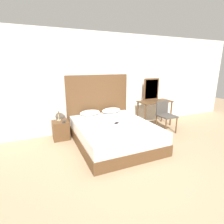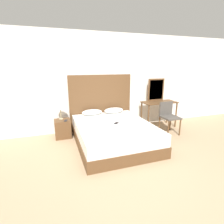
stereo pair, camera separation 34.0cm
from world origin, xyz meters
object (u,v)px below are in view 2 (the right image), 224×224
(table_lamp, at_px, (60,106))
(chair, at_px, (168,115))
(bed, at_px, (113,134))
(phone_on_bed, at_px, (116,123))
(nightstand, at_px, (63,129))
(phone_on_nightstand, at_px, (66,121))
(vanity_desk, at_px, (159,106))

(table_lamp, distance_m, chair, 2.90)
(bed, bearing_deg, phone_on_bed, -12.32)
(table_lamp, bearing_deg, bed, -37.67)
(nightstand, bearing_deg, table_lamp, 103.07)
(chair, bearing_deg, nightstand, 167.60)
(phone_on_nightstand, bearing_deg, nightstand, 129.72)
(table_lamp, xyz_separation_m, chair, (2.80, -0.69, -0.31))
(bed, relative_size, phone_on_bed, 13.55)
(nightstand, bearing_deg, phone_on_nightstand, -50.28)
(chair, bearing_deg, table_lamp, 166.18)
(table_lamp, bearing_deg, chair, -13.82)
(chair, bearing_deg, phone_on_nightstand, 169.20)
(bed, height_order, nightstand, bed)
(nightstand, distance_m, vanity_desk, 2.85)
(phone_on_bed, relative_size, vanity_desk, 0.15)
(phone_on_bed, relative_size, phone_on_nightstand, 0.96)
(bed, distance_m, chair, 1.70)
(table_lamp, bearing_deg, nightstand, -76.93)
(table_lamp, distance_m, phone_on_nightstand, 0.39)
(phone_on_nightstand, bearing_deg, phone_on_bed, -33.05)
(vanity_desk, bearing_deg, table_lamp, 176.69)
(nightstand, relative_size, vanity_desk, 0.46)
(table_lamp, height_order, chair, table_lamp)
(vanity_desk, height_order, chair, chair)
(nightstand, bearing_deg, vanity_desk, -1.77)
(bed, height_order, table_lamp, table_lamp)
(phone_on_nightstand, height_order, chair, chair)
(vanity_desk, bearing_deg, nightstand, 178.23)
(chair, bearing_deg, vanity_desk, 85.82)
(nightstand, bearing_deg, bed, -35.58)
(bed, relative_size, vanity_desk, 2.05)
(table_lamp, bearing_deg, phone_on_bed, -36.59)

